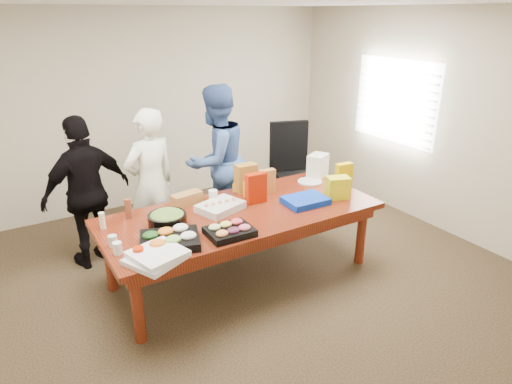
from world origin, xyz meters
TOP-DOWN VIEW (x-y plane):
  - floor at (0.00, 0.00)m, footprint 5.50×5.00m
  - ceiling at (0.00, 0.00)m, footprint 5.50×5.00m
  - wall_back at (0.00, 2.50)m, footprint 5.50×0.04m
  - wall_front at (0.00, -2.50)m, footprint 5.50×0.04m
  - wall_right at (2.75, 0.00)m, footprint 0.04×5.00m
  - window_panel at (2.72, 0.60)m, footprint 0.03×1.40m
  - window_blinds at (2.68, 0.60)m, footprint 0.04×1.36m
  - conference_table at (0.00, 0.00)m, footprint 2.80×1.20m
  - office_chair at (1.37, 0.90)m, footprint 0.79×0.79m
  - person_center at (-0.60, 0.97)m, footprint 0.70×0.55m
  - person_right at (0.28, 1.12)m, footprint 1.07×0.94m
  - person_left at (-1.26, 1.10)m, footprint 1.05×0.64m
  - veggie_tray at (-0.87, -0.29)m, footprint 0.60×0.53m
  - fruit_tray at (-0.35, -0.40)m, footprint 0.42×0.33m
  - sheet_cake at (-0.17, 0.13)m, footprint 0.51×0.45m
  - salad_bowl at (-0.76, 0.07)m, footprint 0.41×0.41m
  - chip_bag_blue at (0.67, -0.18)m, footprint 0.45×0.35m
  - chip_bag_red at (0.24, 0.11)m, footprint 0.22×0.10m
  - chip_bag_yellow at (1.30, -0.05)m, footprint 0.20×0.10m
  - chip_bag_orange at (0.48, 0.27)m, footprint 0.18×0.09m
  - mayo_jar at (-0.15, 0.32)m, footprint 0.10×0.10m
  - mustard_bottle at (0.23, 0.31)m, footprint 0.07×0.07m
  - dressing_bottle at (-1.02, 0.42)m, footprint 0.07×0.07m
  - ranch_bottle at (-1.29, 0.32)m, footprint 0.05×0.05m
  - banana_bunch at (0.32, 0.47)m, footprint 0.31×0.29m
  - bread_loaf at (-0.40, 0.43)m, footprint 0.34×0.19m
  - kraft_bag at (0.32, 0.46)m, footprint 0.24×0.14m
  - red_cup at (-1.18, -0.41)m, footprint 0.09×0.09m
  - clear_cup_a at (-1.30, -0.22)m, footprint 0.09×0.09m
  - clear_cup_b at (-1.30, -0.07)m, footprint 0.09×0.09m
  - pizza_box_lower at (-1.08, -0.50)m, footprint 0.51×0.51m
  - pizza_box_upper at (-1.06, -0.50)m, footprint 0.47×0.47m
  - plate_a at (1.10, 0.30)m, footprint 0.34×0.34m
  - plate_b at (0.53, 0.52)m, footprint 0.25×0.25m
  - dip_bowl_a at (0.42, 0.42)m, footprint 0.18×0.18m
  - dip_bowl_b at (-0.63, 0.23)m, footprint 0.17×0.17m
  - grocery_bag_white at (1.30, 0.42)m, footprint 0.31×0.28m
  - grocery_bag_yellow at (1.05, -0.23)m, footprint 0.28×0.24m

SIDE VIEW (x-z plane):
  - floor at x=0.00m, z-range -0.02..0.00m
  - conference_table at x=0.00m, z-range 0.00..0.75m
  - office_chair at x=1.37m, z-range 0.00..1.23m
  - plate_b at x=0.53m, z-range 0.75..0.77m
  - plate_a at x=1.10m, z-range 0.75..0.77m
  - pizza_box_lower at x=-1.08m, z-range 0.75..0.79m
  - dip_bowl_b at x=-0.63m, z-range 0.75..0.81m
  - dip_bowl_a at x=0.42m, z-range 0.75..0.81m
  - fruit_tray at x=-0.35m, z-range 0.75..0.81m
  - chip_bag_blue at x=0.67m, z-range 0.75..0.82m
  - sheet_cake at x=-0.17m, z-range 0.75..0.83m
  - veggie_tray at x=-0.87m, z-range 0.75..0.83m
  - banana_bunch at x=0.32m, z-range 0.75..0.84m
  - clear_cup_b at x=-1.30m, z-range 0.75..0.85m
  - clear_cup_a at x=-1.30m, z-range 0.75..0.85m
  - red_cup at x=-1.18m, z-range 0.75..0.86m
  - salad_bowl at x=-0.76m, z-range 0.75..0.87m
  - bread_loaf at x=-0.40m, z-range 0.75..0.88m
  - pizza_box_upper at x=-1.06m, z-range 0.79..0.84m
  - mayo_jar at x=-0.15m, z-range 0.75..0.89m
  - ranch_bottle at x=-1.29m, z-range 0.75..0.91m
  - person_left at x=-1.26m, z-range 0.00..1.66m
  - mustard_bottle at x=0.23m, z-range 0.75..0.92m
  - person_center at x=-0.60m, z-range 0.00..1.69m
  - dressing_bottle at x=-1.02m, z-range 0.75..0.95m
  - grocery_bag_yellow at x=1.05m, z-range 0.75..0.99m
  - chip_bag_orange at x=0.48m, z-range 0.75..1.02m
  - grocery_bag_white at x=1.30m, z-range 0.75..1.02m
  - chip_bag_yellow at x=1.30m, z-range 0.75..1.05m
  - kraft_bag at x=0.32m, z-range 0.75..1.06m
  - chip_bag_red at x=0.24m, z-range 0.75..1.07m
  - person_right at x=0.28m, z-range 0.00..1.85m
  - wall_back at x=0.00m, z-range 0.00..2.70m
  - wall_front at x=0.00m, z-range 0.00..2.70m
  - wall_right at x=2.75m, z-range 0.00..2.70m
  - window_panel at x=2.72m, z-range 0.95..2.05m
  - window_blinds at x=2.68m, z-range 1.00..2.00m
  - ceiling at x=0.00m, z-range 2.70..2.72m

